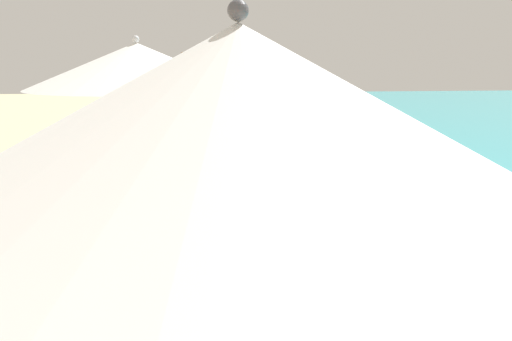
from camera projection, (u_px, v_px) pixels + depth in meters
name	position (u px, v px, depth m)	size (l,w,h in m)	color
umbrella_second	(239.00, 137.00, 1.38)	(2.43, 2.43, 2.65)	#4C4C51
umbrella_third	(137.00, 66.00, 4.13)	(1.89, 1.89, 2.70)	silver
lounger_third_shoreside	(236.00, 239.00, 5.91)	(1.53, 0.72, 0.63)	yellow
umbrella_farthest	(183.00, 69.00, 7.77)	(2.38, 2.38, 2.62)	olive
lounger_farthest_shoreside	(217.00, 172.00, 9.39)	(1.41, 0.91, 0.65)	white
lounger_farthest_inland	(231.00, 209.00, 7.12)	(1.61, 0.94, 0.56)	yellow
cooler_box	(429.00, 187.00, 8.89)	(0.58, 0.66, 0.32)	#338C59
beach_ball	(375.00, 250.00, 5.93)	(0.33, 0.33, 0.33)	yellow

